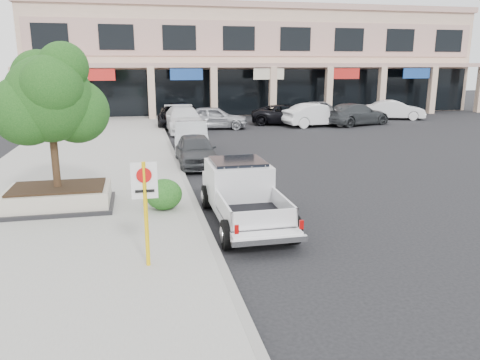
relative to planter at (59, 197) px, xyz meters
name	(u,v)px	position (x,y,z in m)	size (l,w,h in m)	color
ground	(267,236)	(5.65, -3.30, -0.48)	(120.00, 120.00, 0.00)	black
sidewalk	(76,187)	(0.15, 2.70, -0.40)	(8.00, 52.00, 0.15)	gray
curb	(185,182)	(4.10, 2.70, -0.40)	(0.20, 52.00, 0.15)	gray
strip_mall	(253,60)	(13.65, 30.63, 4.27)	(40.55, 12.43, 9.50)	#C7A88B
planter	(59,197)	(0.00, 0.00, 0.00)	(3.20, 2.20, 0.68)	black
planter_tree	(55,99)	(0.13, 0.15, 2.94)	(2.90, 2.55, 4.00)	#2E2112
no_parking_sign	(145,200)	(2.53, -4.84, 1.16)	(0.55, 0.09, 2.30)	yellow
hedge	(164,194)	(3.11, -0.86, 0.14)	(1.10, 0.99, 0.94)	#134012
pickup_truck	(245,195)	(5.30, -2.18, 0.35)	(1.95, 5.26, 1.66)	silver
curb_car_a	(196,150)	(4.91, 5.82, 0.22)	(1.65, 4.11, 1.40)	#313336
curb_car_b	(191,137)	(5.11, 9.26, 0.29)	(1.61, 4.62, 1.52)	#ABAFB4
curb_car_c	(184,119)	(5.44, 16.60, 0.35)	(2.32, 5.70, 1.66)	silver
curb_car_d	(178,115)	(5.36, 19.76, 0.34)	(2.72, 5.90, 1.64)	black
lot_car_a	(214,117)	(7.65, 17.67, 0.31)	(1.87, 4.64, 1.58)	#A6A7AE
lot_car_b	(318,115)	(15.20, 17.36, 0.35)	(1.75, 5.00, 1.65)	silver
lot_car_c	(356,114)	(18.25, 17.50, 0.32)	(2.24, 5.51, 1.60)	#313437
lot_car_d	(287,115)	(13.36, 18.82, 0.26)	(2.45, 5.31, 1.48)	black
lot_car_e	(321,108)	(17.84, 23.21, 0.23)	(1.67, 4.16, 1.42)	#94969B
lot_car_f	(395,110)	(22.98, 20.20, 0.29)	(1.62, 4.64, 1.53)	silver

